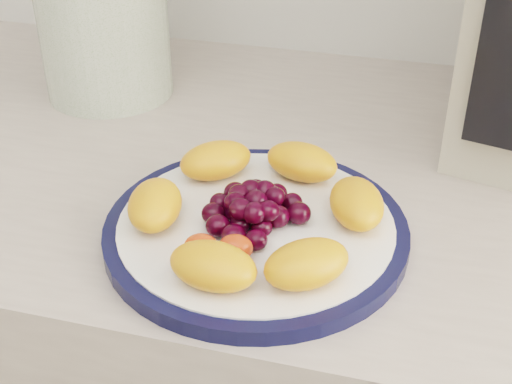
# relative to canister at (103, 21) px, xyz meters

# --- Properties ---
(plate_rim) EXTENTS (0.28, 0.28, 0.01)m
(plate_rim) POSITION_rel_canister_xyz_m (0.26, -0.26, -0.09)
(plate_rim) COLOR black
(plate_rim) RESTS_ON counter
(plate_face) EXTENTS (0.25, 0.25, 0.02)m
(plate_face) POSITION_rel_canister_xyz_m (0.26, -0.26, -0.09)
(plate_face) COLOR white
(plate_face) RESTS_ON counter
(canister) EXTENTS (0.18, 0.18, 0.19)m
(canister) POSITION_rel_canister_xyz_m (0.00, 0.00, 0.00)
(canister) COLOR #2F5B12
(canister) RESTS_ON counter
(fruit_plate) EXTENTS (0.24, 0.24, 0.04)m
(fruit_plate) POSITION_rel_canister_xyz_m (0.26, -0.26, -0.06)
(fruit_plate) COLOR orange
(fruit_plate) RESTS_ON plate_face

